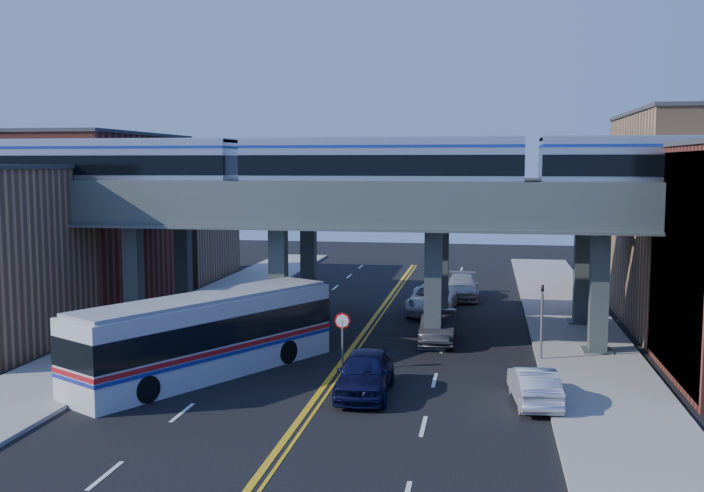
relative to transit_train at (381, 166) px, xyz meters
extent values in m
plane|color=black|center=(-1.32, -8.00, -9.11)|extent=(120.00, 120.00, 0.00)
cube|color=gray|center=(-12.82, 2.00, -9.03)|extent=(5.00, 70.00, 0.16)
cube|color=gray|center=(10.18, 2.00, -9.03)|extent=(5.00, 70.00, 0.16)
cube|color=brown|center=(-19.82, 8.00, -3.61)|extent=(8.00, 14.00, 11.00)
cube|color=#98744F|center=(-19.82, 21.00, -5.11)|extent=(8.00, 10.00, 8.00)
cube|color=#98744F|center=(17.18, 8.00, -3.11)|extent=(8.00, 14.00, 12.00)
cube|color=brown|center=(17.18, 21.00, -4.61)|extent=(8.00, 10.00, 9.00)
cube|color=#29A5B1|center=(13.23, -4.00, -4.36)|extent=(0.10, 9.50, 9.50)
cube|color=#434E4D|center=(-13.32, 0.00, -6.11)|extent=(0.85, 0.85, 6.00)
cube|color=#434E4D|center=(-5.32, 0.00, -6.11)|extent=(0.85, 0.85, 6.00)
cube|color=#434E4D|center=(2.68, 0.00, -6.11)|extent=(0.85, 0.85, 6.00)
cube|color=#434E4D|center=(10.68, 0.00, -6.11)|extent=(0.85, 0.85, 6.00)
cube|color=#4C5653|center=(-1.32, 0.00, -2.41)|extent=(52.00, 3.60, 1.40)
cube|color=#434E4D|center=(-13.32, 7.00, -6.11)|extent=(0.85, 0.85, 6.00)
cube|color=#434E4D|center=(-5.32, 7.00, -6.11)|extent=(0.85, 0.85, 6.00)
cube|color=#434E4D|center=(2.68, 7.00, -6.11)|extent=(0.85, 0.85, 6.00)
cube|color=#434E4D|center=(10.68, 7.00, -6.11)|extent=(0.85, 0.85, 6.00)
cube|color=#4C5653|center=(-1.32, 7.00, -2.41)|extent=(52.00, 3.60, 1.40)
cube|color=black|center=(-19.20, 0.00, -1.60)|extent=(2.02, 2.02, 0.23)
cube|color=black|center=(-10.28, 0.00, -1.60)|extent=(2.02, 2.02, 0.23)
cube|color=#B6B7C0|center=(-14.74, 0.00, -0.02)|extent=(13.94, 2.66, 2.93)
cube|color=black|center=(-14.74, 0.00, 0.13)|extent=(13.96, 2.72, 1.01)
cube|color=black|center=(-4.46, 0.00, -1.60)|extent=(2.02, 2.02, 0.23)
cube|color=black|center=(4.46, 0.00, -1.60)|extent=(2.02, 2.02, 0.23)
cube|color=#B6B7C0|center=(0.00, 0.00, -0.02)|extent=(13.94, 2.66, 2.93)
cube|color=black|center=(0.00, 0.00, 0.13)|extent=(13.96, 2.72, 1.01)
cube|color=black|center=(10.28, 0.00, -1.60)|extent=(2.02, 2.02, 0.23)
cube|color=#B6B7C0|center=(14.74, 0.00, -0.02)|extent=(13.94, 2.66, 2.93)
cube|color=black|center=(14.74, 0.00, 0.13)|extent=(13.96, 2.72, 1.01)
cylinder|color=slate|center=(-1.02, -5.00, -7.96)|extent=(0.09, 0.09, 2.30)
cylinder|color=red|center=(-1.02, -5.00, -6.86)|extent=(0.76, 0.04, 0.76)
cylinder|color=slate|center=(7.88, -2.00, -7.51)|extent=(0.12, 0.12, 3.20)
imported|color=black|center=(7.88, -2.00, -5.46)|extent=(0.15, 0.18, 0.90)
cube|color=silver|center=(-6.73, -6.78, -7.43)|extent=(8.88, 12.76, 3.37)
cube|color=black|center=(-6.73, -6.78, -6.99)|extent=(8.95, 12.82, 1.14)
cube|color=#B21419|center=(-6.73, -6.78, -7.76)|extent=(8.94, 12.82, 0.20)
cylinder|color=black|center=(-8.78, -10.41, -8.57)|extent=(3.08, 2.39, 1.09)
cylinder|color=black|center=(-4.93, -3.59, -8.57)|extent=(3.08, 2.39, 1.09)
imported|color=black|center=(0.55, -8.53, -8.23)|extent=(2.23, 5.23, 1.76)
imported|color=#2A2A2C|center=(2.90, 1.33, -8.30)|extent=(1.76, 4.97, 1.64)
imported|color=silver|center=(1.99, 9.28, -8.27)|extent=(2.95, 6.13, 1.68)
imported|color=#9B9CA0|center=(3.68, 14.87, -8.32)|extent=(2.40, 5.57, 1.60)
imported|color=#B5B5BA|center=(7.18, -8.65, -8.39)|extent=(1.99, 4.55, 1.45)
camera|label=1|loc=(5.24, -38.91, 0.15)|focal=40.00mm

